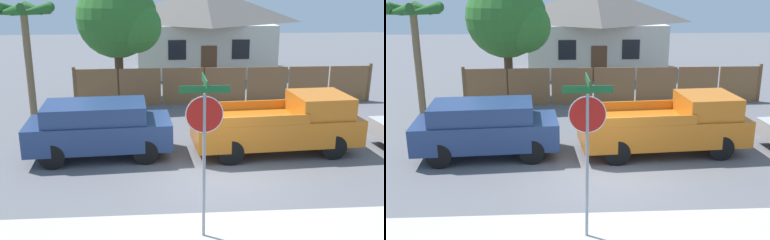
% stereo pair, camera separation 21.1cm
% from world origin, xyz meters
% --- Properties ---
extents(ground_plane, '(80.00, 80.00, 0.00)m').
position_xyz_m(ground_plane, '(0.00, 0.00, 0.00)').
color(ground_plane, slate).
extents(wooden_fence, '(13.73, 0.12, 1.79)m').
position_xyz_m(wooden_fence, '(1.30, 8.37, 0.85)').
color(wooden_fence, brown).
rests_on(wooden_fence, ground).
extents(house, '(8.64, 6.01, 5.25)m').
position_xyz_m(house, '(1.12, 16.33, 2.72)').
color(house, beige).
rests_on(house, ground).
extents(oak_tree, '(3.86, 3.67, 5.70)m').
position_xyz_m(oak_tree, '(-3.40, 9.27, 3.77)').
color(oak_tree, brown).
rests_on(oak_tree, ground).
extents(palm_tree, '(2.33, 2.52, 4.66)m').
position_xyz_m(palm_tree, '(-6.78, 6.14, 3.97)').
color(palm_tree, brown).
rests_on(palm_tree, ground).
extents(red_suv, '(4.57, 2.20, 1.77)m').
position_xyz_m(red_suv, '(-3.64, 1.97, 0.97)').
color(red_suv, navy).
rests_on(red_suv, ground).
extents(orange_pickup, '(5.43, 2.32, 1.91)m').
position_xyz_m(orange_pickup, '(2.24, 1.99, 0.93)').
color(orange_pickup, orange).
rests_on(orange_pickup, ground).
extents(stop_sign, '(1.02, 0.92, 3.53)m').
position_xyz_m(stop_sign, '(-0.81, -3.00, 2.44)').
color(stop_sign, gray).
rests_on(stop_sign, ground).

